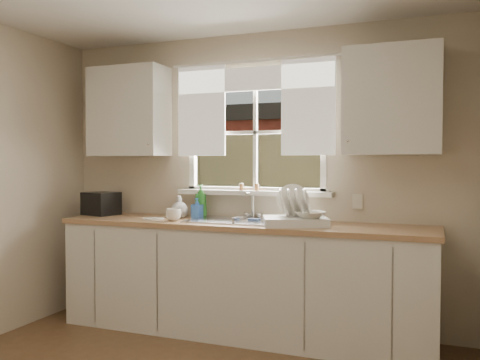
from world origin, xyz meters
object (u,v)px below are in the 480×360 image
at_px(dish_rack, 295,216).
at_px(cup, 173,215).
at_px(black_appliance, 101,203).
at_px(soap_bottle_a, 201,201).

height_order(dish_rack, cup, dish_rack).
relative_size(dish_rack, cup, 4.55).
height_order(dish_rack, black_appliance, dish_rack).
distance_m(dish_rack, black_appliance, 1.86).
bearing_deg(black_appliance, soap_bottle_a, 21.86).
bearing_deg(soap_bottle_a, black_appliance, -153.85).
relative_size(dish_rack, black_appliance, 2.04).
height_order(soap_bottle_a, cup, soap_bottle_a).
height_order(dish_rack, soap_bottle_a, dish_rack).
relative_size(soap_bottle_a, cup, 2.27).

